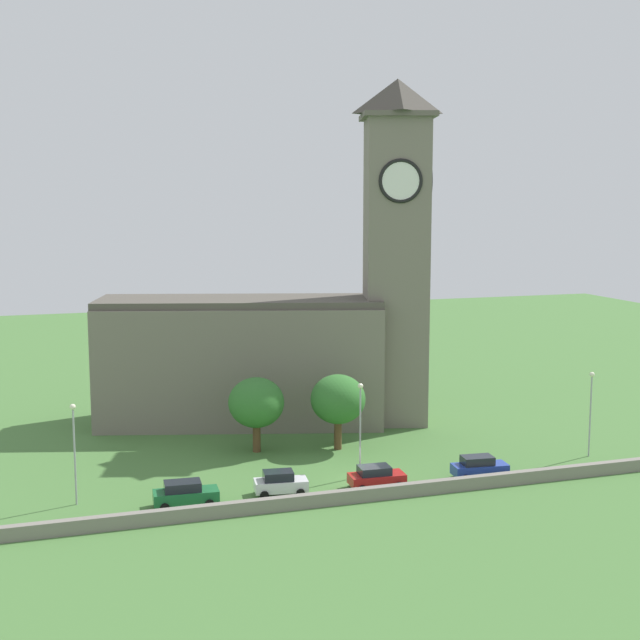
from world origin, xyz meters
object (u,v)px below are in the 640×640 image
Objects in this scene: streetlamp_west_end at (74,439)px; tree_riverside_west at (256,403)px; car_green at (185,494)px; car_blue at (479,467)px; streetlamp_west_mid at (360,416)px; tree_riverside_east at (338,400)px; streetlamp_central at (591,401)px; church at (284,330)px; car_red at (376,477)px; car_white at (280,483)px.

streetlamp_west_end is 18.54m from tree_riverside_west.
car_blue is (23.88, -0.82, -0.02)m from car_green.
tree_riverside_east is (0.88, 8.15, -0.53)m from streetlamp_west_mid.
streetlamp_west_mid reaches higher than streetlamp_central.
church reaches higher than streetlamp_west_end.
church is 26.89m from car_green.
streetlamp_west_mid is (-9.13, 3.31, 4.20)m from car_blue.
car_red is 14.62m from tree_riverside_west.
church reaches higher than tree_riverside_west.
car_white is 0.56× the size of streetlamp_central.
car_green is at bearing 178.35° from car_red.
tree_riverside_west is at bearing 168.70° from tree_riverside_east.
car_green reaches higher than car_blue.
car_white is 13.73m from tree_riverside_east.
car_red is 0.57× the size of streetlamp_west_mid.
tree_riverside_east reaches higher than car_white.
tree_riverside_west is (-6.36, 9.59, -0.65)m from streetlamp_west_mid.
car_red is 21.56m from streetlamp_central.
streetlamp_west_end is at bearing 178.54° from streetlamp_central.
car_white is 0.95× the size of car_red.
tree_riverside_west reaches higher than car_blue.
tree_riverside_east is at bearing 83.84° from streetlamp_west_mid.
car_green is 9.16m from streetlamp_west_end.
streetlamp_west_mid is (1.14, -19.08, -4.32)m from church.
car_blue is at bearing -1.96° from car_green.
streetlamp_west_mid reaches higher than tree_riverside_east.
streetlamp_west_mid is 8.21m from tree_riverside_east.
streetlamp_central is 22.31m from tree_riverside_east.
church is 7.34× the size of car_blue.
streetlamp_west_end is (-22.70, 3.28, 4.17)m from car_red.
church reaches higher than streetlamp_west_mid.
car_green is at bearing -177.25° from streetlamp_central.
tree_riverside_west is at bearing 29.90° from streetlamp_west_end.
streetlamp_central reaches higher than car_white.
car_red is at bearing -62.04° from tree_riverside_west.
streetlamp_west_end is at bearing -161.52° from tree_riverside_east.
church is at bearing 138.56° from streetlamp_central.
streetlamp_west_end is (-15.06, 2.56, 4.12)m from car_white.
streetlamp_west_mid reaches higher than car_white.
car_white reaches higher than car_blue.
car_red is at bearing -93.09° from tree_riverside_east.
car_green is at bearing -122.24° from church.
car_blue is at bearing -2.49° from car_red.
streetlamp_west_mid is at bearing -56.45° from tree_riverside_west.
car_blue is 14.59m from tree_riverside_east.
tree_riverside_east is at bearing 125.77° from car_blue.
tree_riverside_west is (-7.24, 1.45, -0.11)m from tree_riverside_east.
car_green is at bearing -170.41° from streetlamp_west_mid.
car_blue is 0.60× the size of streetlamp_west_mid.
car_blue reaches higher than car_red.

